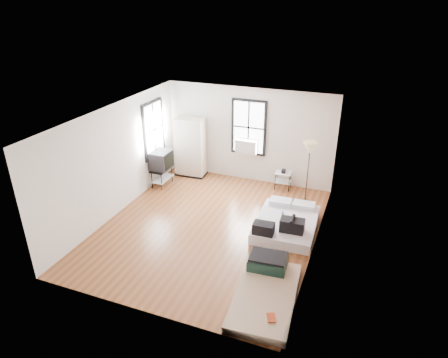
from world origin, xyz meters
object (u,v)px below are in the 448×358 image
at_px(mattress_bare, 266,288).
at_px(tv_stand, 161,161).
at_px(side_table, 283,176).
at_px(floor_lamp, 310,151).
at_px(mattress_main, 286,223).
at_px(wardrobe, 190,147).

relative_size(mattress_bare, tv_stand, 2.01).
relative_size(mattress_bare, side_table, 3.57).
relative_size(side_table, tv_stand, 0.56).
height_order(floor_lamp, tv_stand, floor_lamp).
distance_m(side_table, floor_lamp, 1.43).
bearing_deg(floor_lamp, mattress_main, -96.26).
relative_size(mattress_main, tv_stand, 1.83).
distance_m(mattress_main, floor_lamp, 2.05).
xyz_separation_m(mattress_main, side_table, (-0.59, 2.12, 0.23)).
height_order(wardrobe, floor_lamp, wardrobe).
height_order(mattress_bare, tv_stand, tv_stand).
relative_size(mattress_bare, floor_lamp, 1.24).
height_order(side_table, tv_stand, tv_stand).
distance_m(mattress_main, tv_stand, 4.14).
height_order(mattress_bare, wardrobe, wardrobe).
distance_m(wardrobe, side_table, 2.94).
bearing_deg(wardrobe, mattress_bare, -52.99).
xyz_separation_m(mattress_bare, wardrobe, (-3.65, 4.40, 0.77)).
xyz_separation_m(floor_lamp, tv_stand, (-4.13, -0.50, -0.72)).
bearing_deg(mattress_main, floor_lamp, 81.10).
bearing_deg(floor_lamp, wardrobe, 172.49).
relative_size(floor_lamp, tv_stand, 1.62).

